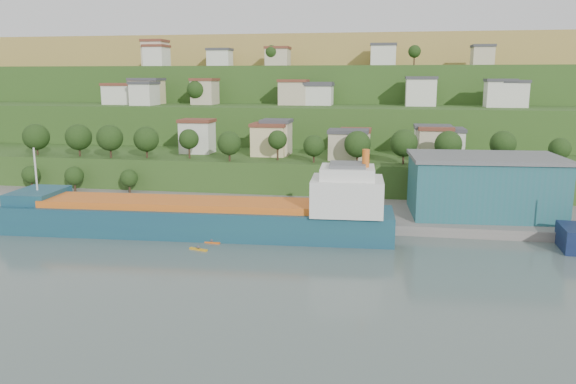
% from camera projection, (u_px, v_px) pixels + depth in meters
% --- Properties ---
extents(ground, '(500.00, 500.00, 0.00)m').
position_uv_depth(ground, '(223.00, 250.00, 102.41)').
color(ground, '#404E49').
rests_on(ground, ground).
extents(quay, '(220.00, 26.00, 4.00)m').
position_uv_depth(quay, '(343.00, 217.00, 126.14)').
color(quay, slate).
rests_on(quay, ground).
extents(pebble_beach, '(40.00, 18.00, 2.40)m').
position_uv_depth(pebble_beach, '(25.00, 210.00, 132.78)').
color(pebble_beach, slate).
rests_on(pebble_beach, ground).
extents(hillside, '(360.00, 210.88, 96.00)m').
position_uv_depth(hillside, '(323.00, 144.00, 265.31)').
color(hillside, '#284719').
rests_on(hillside, ground).
extents(cargo_ship_near, '(78.49, 15.93, 20.05)m').
position_uv_depth(cargo_ship_near, '(209.00, 219.00, 112.01)').
color(cargo_ship_near, navy).
rests_on(cargo_ship_near, ground).
extents(warehouse, '(32.08, 20.83, 12.80)m').
position_uv_depth(warehouse, '(484.00, 185.00, 119.24)').
color(warehouse, '#205B62').
rests_on(warehouse, quay).
extents(caravan, '(6.14, 3.94, 2.66)m').
position_uv_depth(caravan, '(44.00, 198.00, 134.21)').
color(caravan, silver).
rests_on(caravan, pebble_beach).
extents(dinghy, '(3.58, 1.38, 0.71)m').
position_uv_depth(dinghy, '(77.00, 210.00, 126.79)').
color(dinghy, silver).
rests_on(dinghy, pebble_beach).
extents(kayak_orange, '(3.34, 1.02, 0.82)m').
position_uv_depth(kayak_orange, '(212.00, 242.00, 106.54)').
color(kayak_orange, orange).
rests_on(kayak_orange, ground).
extents(kayak_yellow, '(3.68, 1.68, 0.91)m').
position_uv_depth(kayak_yellow, '(198.00, 249.00, 102.28)').
color(kayak_yellow, gold).
rests_on(kayak_yellow, ground).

